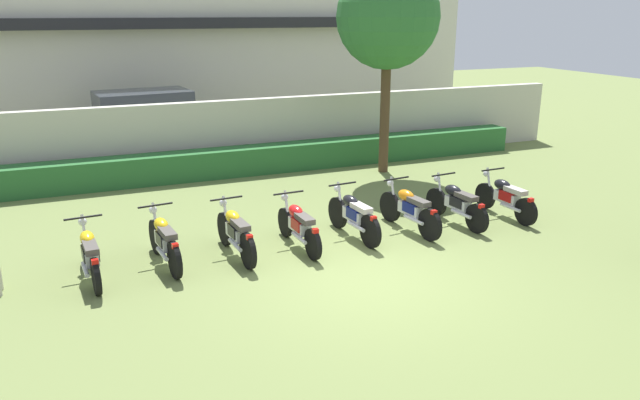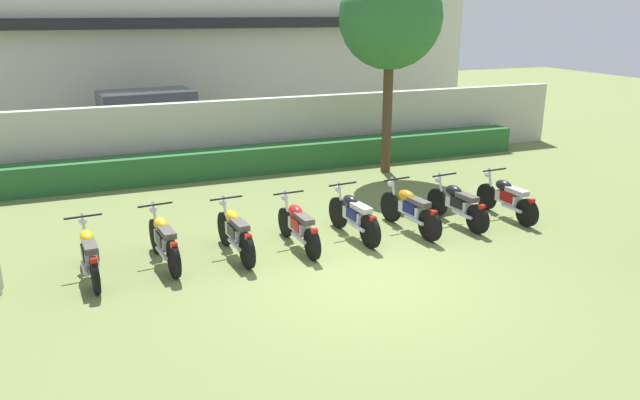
{
  "view_description": "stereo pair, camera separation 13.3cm",
  "coord_description": "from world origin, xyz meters",
  "px_view_note": "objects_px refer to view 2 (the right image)",
  "views": [
    {
      "loc": [
        -4.16,
        -8.14,
        4.17
      ],
      "look_at": [
        0.0,
        1.96,
        0.76
      ],
      "focal_mm": 34.03,
      "sensor_mm": 36.0,
      "label": 1
    },
    {
      "loc": [
        -4.03,
        -8.19,
        4.17
      ],
      "look_at": [
        0.0,
        1.96,
        0.76
      ],
      "focal_mm": 34.03,
      "sensor_mm": 36.0,
      "label": 2
    }
  ],
  "objects_px": {
    "motorcycle_in_row_0": "(89,253)",
    "motorcycle_in_row_2": "(235,232)",
    "tree_near_inspector": "(390,18)",
    "motorcycle_in_row_7": "(507,197)",
    "motorcycle_in_row_6": "(457,203)",
    "parked_car": "(153,122)",
    "motorcycle_in_row_4": "(354,215)",
    "motorcycle_in_row_3": "(298,225)",
    "motorcycle_in_row_1": "(164,239)",
    "motorcycle_in_row_5": "(410,209)"
  },
  "relations": [
    {
      "from": "parked_car",
      "to": "motorcycle_in_row_0",
      "type": "distance_m",
      "value": 9.36
    },
    {
      "from": "parked_car",
      "to": "motorcycle_in_row_2",
      "type": "height_order",
      "value": "parked_car"
    },
    {
      "from": "motorcycle_in_row_1",
      "to": "motorcycle_in_row_2",
      "type": "height_order",
      "value": "same"
    },
    {
      "from": "motorcycle_in_row_1",
      "to": "motorcycle_in_row_6",
      "type": "height_order",
      "value": "motorcycle_in_row_1"
    },
    {
      "from": "motorcycle_in_row_6",
      "to": "motorcycle_in_row_7",
      "type": "bearing_deg",
      "value": -96.66
    },
    {
      "from": "motorcycle_in_row_1",
      "to": "tree_near_inspector",
      "type": "bearing_deg",
      "value": -63.18
    },
    {
      "from": "motorcycle_in_row_2",
      "to": "motorcycle_in_row_4",
      "type": "distance_m",
      "value": 2.33
    },
    {
      "from": "motorcycle_in_row_3",
      "to": "parked_car",
      "type": "bearing_deg",
      "value": 6.01
    },
    {
      "from": "tree_near_inspector",
      "to": "motorcycle_in_row_7",
      "type": "xyz_separation_m",
      "value": [
        0.58,
        -4.34,
        -3.56
      ]
    },
    {
      "from": "motorcycle_in_row_2",
      "to": "motorcycle_in_row_6",
      "type": "relative_size",
      "value": 1.0
    },
    {
      "from": "motorcycle_in_row_2",
      "to": "motorcycle_in_row_7",
      "type": "height_order",
      "value": "motorcycle_in_row_2"
    },
    {
      "from": "motorcycle_in_row_0",
      "to": "motorcycle_in_row_2",
      "type": "distance_m",
      "value": 2.42
    },
    {
      "from": "motorcycle_in_row_3",
      "to": "tree_near_inspector",
      "type": "bearing_deg",
      "value": -46.15
    },
    {
      "from": "motorcycle_in_row_5",
      "to": "motorcycle_in_row_6",
      "type": "height_order",
      "value": "motorcycle_in_row_5"
    },
    {
      "from": "tree_near_inspector",
      "to": "motorcycle_in_row_2",
      "type": "xyz_separation_m",
      "value": [
        -5.23,
        -4.29,
        -3.55
      ]
    },
    {
      "from": "tree_near_inspector",
      "to": "motorcycle_in_row_0",
      "type": "height_order",
      "value": "tree_near_inspector"
    },
    {
      "from": "motorcycle_in_row_5",
      "to": "tree_near_inspector",
      "type": "bearing_deg",
      "value": -28.61
    },
    {
      "from": "parked_car",
      "to": "motorcycle_in_row_2",
      "type": "xyz_separation_m",
      "value": [
        0.26,
        -9.02,
        -0.48
      ]
    },
    {
      "from": "motorcycle_in_row_2",
      "to": "motorcycle_in_row_6",
      "type": "distance_m",
      "value": 4.59
    },
    {
      "from": "motorcycle_in_row_6",
      "to": "motorcycle_in_row_3",
      "type": "bearing_deg",
      "value": 84.19
    },
    {
      "from": "motorcycle_in_row_0",
      "to": "motorcycle_in_row_5",
      "type": "height_order",
      "value": "motorcycle_in_row_5"
    },
    {
      "from": "tree_near_inspector",
      "to": "motorcycle_in_row_4",
      "type": "height_order",
      "value": "tree_near_inspector"
    },
    {
      "from": "tree_near_inspector",
      "to": "motorcycle_in_row_0",
      "type": "relative_size",
      "value": 2.99
    },
    {
      "from": "motorcycle_in_row_1",
      "to": "motorcycle_in_row_3",
      "type": "relative_size",
      "value": 1.0
    },
    {
      "from": "tree_near_inspector",
      "to": "motorcycle_in_row_1",
      "type": "relative_size",
      "value": 2.91
    },
    {
      "from": "motorcycle_in_row_6",
      "to": "motorcycle_in_row_2",
      "type": "bearing_deg",
      "value": 83.77
    },
    {
      "from": "motorcycle_in_row_0",
      "to": "motorcycle_in_row_7",
      "type": "distance_m",
      "value": 8.23
    },
    {
      "from": "motorcycle_in_row_2",
      "to": "motorcycle_in_row_5",
      "type": "relative_size",
      "value": 0.96
    },
    {
      "from": "tree_near_inspector",
      "to": "motorcycle_in_row_1",
      "type": "bearing_deg",
      "value": -146.82
    },
    {
      "from": "motorcycle_in_row_0",
      "to": "motorcycle_in_row_5",
      "type": "xyz_separation_m",
      "value": [
        5.92,
        0.05,
        0.01
      ]
    },
    {
      "from": "motorcycle_in_row_6",
      "to": "motorcycle_in_row_5",
      "type": "bearing_deg",
      "value": 83.66
    },
    {
      "from": "tree_near_inspector",
      "to": "parked_car",
      "type": "bearing_deg",
      "value": 139.24
    },
    {
      "from": "tree_near_inspector",
      "to": "motorcycle_in_row_3",
      "type": "distance_m",
      "value": 6.92
    },
    {
      "from": "motorcycle_in_row_3",
      "to": "motorcycle_in_row_6",
      "type": "relative_size",
      "value": 1.0
    },
    {
      "from": "motorcycle_in_row_1",
      "to": "motorcycle_in_row_4",
      "type": "xyz_separation_m",
      "value": [
        3.55,
        -0.01,
        0.0
      ]
    },
    {
      "from": "motorcycle_in_row_6",
      "to": "motorcycle_in_row_7",
      "type": "xyz_separation_m",
      "value": [
        1.21,
        -0.02,
        -0.01
      ]
    },
    {
      "from": "tree_near_inspector",
      "to": "motorcycle_in_row_1",
      "type": "xyz_separation_m",
      "value": [
        -6.45,
        -4.22,
        -3.55
      ]
    },
    {
      "from": "motorcycle_in_row_2",
      "to": "motorcycle_in_row_6",
      "type": "height_order",
      "value": "motorcycle_in_row_2"
    },
    {
      "from": "motorcycle_in_row_4",
      "to": "motorcycle_in_row_5",
      "type": "bearing_deg",
      "value": -99.21
    },
    {
      "from": "tree_near_inspector",
      "to": "motorcycle_in_row_5",
      "type": "relative_size",
      "value": 2.81
    },
    {
      "from": "motorcycle_in_row_5",
      "to": "motorcycle_in_row_0",
      "type": "bearing_deg",
      "value": 83.62
    },
    {
      "from": "parked_car",
      "to": "motorcycle_in_row_7",
      "type": "xyz_separation_m",
      "value": [
        6.07,
        -9.07,
        -0.5
      ]
    },
    {
      "from": "motorcycle_in_row_1",
      "to": "motorcycle_in_row_2",
      "type": "bearing_deg",
      "value": -99.83
    },
    {
      "from": "parked_car",
      "to": "motorcycle_in_row_3",
      "type": "distance_m",
      "value": 9.18
    },
    {
      "from": "motorcycle_in_row_0",
      "to": "motorcycle_in_row_1",
      "type": "bearing_deg",
      "value": -87.85
    },
    {
      "from": "motorcycle_in_row_4",
      "to": "motorcycle_in_row_2",
      "type": "bearing_deg",
      "value": 86.22
    },
    {
      "from": "motorcycle_in_row_3",
      "to": "motorcycle_in_row_7",
      "type": "distance_m",
      "value": 4.64
    },
    {
      "from": "motorcycle_in_row_0",
      "to": "motorcycle_in_row_3",
      "type": "xyz_separation_m",
      "value": [
        3.59,
        0.04,
        -0.0
      ]
    },
    {
      "from": "parked_car",
      "to": "motorcycle_in_row_4",
      "type": "distance_m",
      "value": 9.34
    },
    {
      "from": "motorcycle_in_row_2",
      "to": "motorcycle_in_row_7",
      "type": "xyz_separation_m",
      "value": [
        5.81,
        -0.05,
        -0.02
      ]
    }
  ]
}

